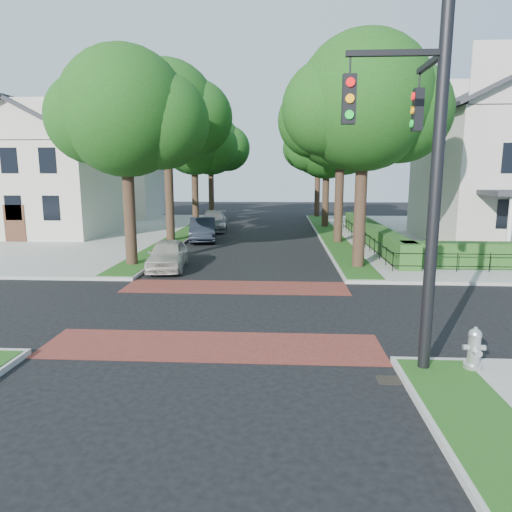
{
  "coord_description": "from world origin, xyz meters",
  "views": [
    {
      "loc": [
        1.81,
        -14.63,
        4.52
      ],
      "look_at": [
        0.92,
        1.52,
        1.6
      ],
      "focal_mm": 32.0,
      "sensor_mm": 36.0,
      "label": 1
    }
  ],
  "objects_px": {
    "traffic_signal": "(424,165)",
    "parked_car_middle": "(203,229)",
    "parked_car_rear": "(214,221)",
    "parked_car_front": "(168,255)",
    "fire_hydrant": "(474,349)"
  },
  "relations": [
    {
      "from": "parked_car_front",
      "to": "fire_hydrant",
      "type": "distance_m",
      "value": 14.85
    },
    {
      "from": "parked_car_rear",
      "to": "fire_hydrant",
      "type": "distance_m",
      "value": 27.95
    },
    {
      "from": "parked_car_front",
      "to": "fire_hydrant",
      "type": "xyz_separation_m",
      "value": [
        9.8,
        -11.16,
        -0.09
      ]
    },
    {
      "from": "parked_car_front",
      "to": "traffic_signal",
      "type": "bearing_deg",
      "value": -57.95
    },
    {
      "from": "traffic_signal",
      "to": "parked_car_rear",
      "type": "distance_m",
      "value": 27.62
    },
    {
      "from": "parked_car_front",
      "to": "parked_car_rear",
      "type": "relative_size",
      "value": 0.8
    },
    {
      "from": "parked_car_rear",
      "to": "traffic_signal",
      "type": "bearing_deg",
      "value": -76.81
    },
    {
      "from": "traffic_signal",
      "to": "parked_car_middle",
      "type": "bearing_deg",
      "value": 112.46
    },
    {
      "from": "traffic_signal",
      "to": "parked_car_middle",
      "type": "distance_m",
      "value": 22.32
    },
    {
      "from": "parked_car_front",
      "to": "parked_car_rear",
      "type": "distance_m",
      "value": 15.02
    },
    {
      "from": "parked_car_middle",
      "to": "fire_hydrant",
      "type": "xyz_separation_m",
      "value": [
        9.71,
        -20.5,
        -0.17
      ]
    },
    {
      "from": "parked_car_rear",
      "to": "parked_car_front",
      "type": "bearing_deg",
      "value": -94.89
    },
    {
      "from": "parked_car_front",
      "to": "fire_hydrant",
      "type": "relative_size",
      "value": 4.25
    },
    {
      "from": "parked_car_middle",
      "to": "parked_car_rear",
      "type": "relative_size",
      "value": 0.92
    },
    {
      "from": "parked_car_middle",
      "to": "fire_hydrant",
      "type": "bearing_deg",
      "value": -73.35
    }
  ]
}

